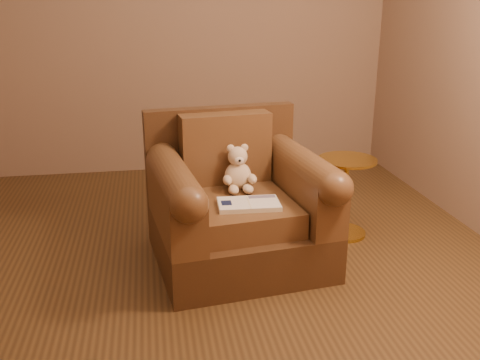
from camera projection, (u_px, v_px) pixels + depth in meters
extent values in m
plane|color=#50361B|center=(191.00, 265.00, 3.27)|extent=(4.00, 4.00, 0.00)
cube|color=#907058|center=(168.00, 22.00, 4.71)|extent=(4.00, 0.02, 2.70)
cube|color=#907058|center=(261.00, 111.00, 0.97)|extent=(4.00, 0.02, 2.70)
cube|color=#462B17|center=(239.00, 240.00, 3.29)|extent=(1.10, 1.05, 0.28)
cube|color=#462B17|center=(220.00, 153.00, 3.53)|extent=(0.99, 0.22, 0.61)
cube|color=brown|center=(241.00, 210.00, 3.18)|extent=(0.65, 0.76, 0.15)
cube|color=brown|center=(225.00, 148.00, 3.39)|extent=(0.59, 0.23, 0.44)
cube|color=brown|center=(175.00, 204.00, 3.04)|extent=(0.30, 0.86, 0.32)
cube|color=brown|center=(303.00, 191.00, 3.26)|extent=(0.30, 0.86, 0.32)
cylinder|color=brown|center=(174.00, 178.00, 2.99)|extent=(0.30, 0.86, 0.20)
cylinder|color=brown|center=(304.00, 166.00, 3.21)|extent=(0.30, 0.86, 0.20)
ellipsoid|color=beige|center=(238.00, 176.00, 3.31)|extent=(0.17, 0.15, 0.18)
sphere|color=beige|center=(238.00, 156.00, 3.28)|extent=(0.12, 0.12, 0.12)
ellipsoid|color=beige|center=(231.00, 148.00, 3.26)|extent=(0.05, 0.03, 0.05)
ellipsoid|color=beige|center=(244.00, 148.00, 3.28)|extent=(0.05, 0.03, 0.05)
ellipsoid|color=beige|center=(239.00, 161.00, 3.23)|extent=(0.06, 0.04, 0.05)
sphere|color=black|center=(240.00, 161.00, 3.21)|extent=(0.02, 0.02, 0.02)
ellipsoid|color=beige|center=(227.00, 180.00, 3.23)|extent=(0.06, 0.11, 0.06)
ellipsoid|color=beige|center=(252.00, 179.00, 3.26)|extent=(0.06, 0.11, 0.06)
ellipsoid|color=beige|center=(233.00, 190.00, 3.22)|extent=(0.07, 0.11, 0.06)
ellipsoid|color=beige|center=(248.00, 189.00, 3.24)|extent=(0.07, 0.11, 0.06)
cube|color=beige|center=(249.00, 204.00, 3.04)|extent=(0.36, 0.23, 0.02)
cube|color=white|center=(233.00, 203.00, 3.02)|extent=(0.18, 0.22, 0.00)
cube|color=white|center=(264.00, 201.00, 3.04)|extent=(0.18, 0.22, 0.00)
cube|color=beige|center=(249.00, 202.00, 3.03)|extent=(0.02, 0.21, 0.00)
cube|color=#0F1638|center=(226.00, 203.00, 3.02)|extent=(0.06, 0.08, 0.00)
cube|color=slate|center=(262.00, 197.00, 3.11)|extent=(0.16, 0.05, 0.00)
cylinder|color=gold|center=(343.00, 232.00, 3.70)|extent=(0.31, 0.31, 0.02)
cylinder|color=gold|center=(345.00, 197.00, 3.61)|extent=(0.03, 0.03, 0.51)
cylinder|color=gold|center=(347.00, 160.00, 3.53)|extent=(0.39, 0.39, 0.02)
cylinder|color=gold|center=(347.00, 162.00, 3.53)|extent=(0.03, 0.03, 0.02)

